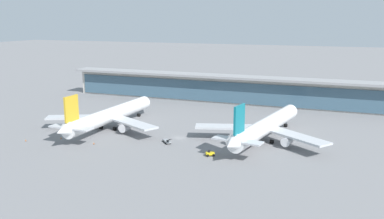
{
  "coord_description": "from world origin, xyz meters",
  "views": [
    {
      "loc": [
        62.16,
        -144.8,
        45.31
      ],
      "look_at": [
        0.0,
        14.23,
        8.37
      ],
      "focal_mm": 39.35,
      "sensor_mm": 36.0,
      "label": 1
    }
  ],
  "objects_px": {
    "safety_cone_charlie": "(61,138)",
    "service_truck_near_nose_red": "(235,141)",
    "airliner_centre_stand": "(265,126)",
    "service_truck_mid_apron_grey": "(167,141)",
    "airliner_left_stand": "(110,115)",
    "safety_cone_alpha": "(94,143)",
    "safety_cone_bravo": "(26,140)",
    "service_truck_under_wing_yellow": "(210,154)"
  },
  "relations": [
    {
      "from": "airliner_centre_stand",
      "to": "service_truck_near_nose_red",
      "type": "xyz_separation_m",
      "value": [
        -9.08,
        -9.93,
        -4.04
      ]
    },
    {
      "from": "service_truck_under_wing_yellow",
      "to": "safety_cone_charlie",
      "type": "distance_m",
      "value": 60.24
    },
    {
      "from": "airliner_left_stand",
      "to": "service_truck_near_nose_red",
      "type": "height_order",
      "value": "airliner_left_stand"
    },
    {
      "from": "airliner_centre_stand",
      "to": "safety_cone_alpha",
      "type": "distance_m",
      "value": 64.24
    },
    {
      "from": "airliner_left_stand",
      "to": "service_truck_under_wing_yellow",
      "type": "height_order",
      "value": "airliner_left_stand"
    },
    {
      "from": "airliner_centre_stand",
      "to": "airliner_left_stand",
      "type": "bearing_deg",
      "value": -174.92
    },
    {
      "from": "airliner_left_stand",
      "to": "safety_cone_alpha",
      "type": "relative_size",
      "value": 97.46
    },
    {
      "from": "airliner_centre_stand",
      "to": "safety_cone_bravo",
      "type": "height_order",
      "value": "airliner_centre_stand"
    },
    {
      "from": "service_truck_under_wing_yellow",
      "to": "service_truck_mid_apron_grey",
      "type": "relative_size",
      "value": 0.57
    },
    {
      "from": "airliner_centre_stand",
      "to": "safety_cone_charlie",
      "type": "relative_size",
      "value": 97.37
    },
    {
      "from": "service_truck_mid_apron_grey",
      "to": "airliner_left_stand",
      "type": "bearing_deg",
      "value": 161.57
    },
    {
      "from": "service_truck_near_nose_red",
      "to": "service_truck_under_wing_yellow",
      "type": "relative_size",
      "value": 2.28
    },
    {
      "from": "safety_cone_alpha",
      "to": "service_truck_mid_apron_grey",
      "type": "bearing_deg",
      "value": 24.12
    },
    {
      "from": "service_truck_mid_apron_grey",
      "to": "safety_cone_alpha",
      "type": "height_order",
      "value": "service_truck_mid_apron_grey"
    },
    {
      "from": "safety_cone_alpha",
      "to": "airliner_left_stand",
      "type": "bearing_deg",
      "value": 106.81
    },
    {
      "from": "airliner_centre_stand",
      "to": "service_truck_under_wing_yellow",
      "type": "relative_size",
      "value": 20.51
    },
    {
      "from": "service_truck_under_wing_yellow",
      "to": "airliner_left_stand",
      "type": "bearing_deg",
      "value": 159.77
    },
    {
      "from": "safety_cone_charlie",
      "to": "service_truck_near_nose_red",
      "type": "bearing_deg",
      "value": 13.76
    },
    {
      "from": "safety_cone_alpha",
      "to": "airliner_centre_stand",
      "type": "bearing_deg",
      "value": 25.06
    },
    {
      "from": "airliner_centre_stand",
      "to": "service_truck_mid_apron_grey",
      "type": "height_order",
      "value": "airliner_centre_stand"
    },
    {
      "from": "airliner_centre_stand",
      "to": "safety_cone_alpha",
      "type": "xyz_separation_m",
      "value": [
        -57.98,
        -27.12,
        -5.41
      ]
    },
    {
      "from": "airliner_centre_stand",
      "to": "service_truck_mid_apron_grey",
      "type": "xyz_separation_m",
      "value": [
        -33.36,
        -16.09,
        -4.92
      ]
    },
    {
      "from": "service_truck_near_nose_red",
      "to": "safety_cone_charlie",
      "type": "xyz_separation_m",
      "value": [
        -64.75,
        -15.86,
        -1.37
      ]
    },
    {
      "from": "service_truck_near_nose_red",
      "to": "service_truck_mid_apron_grey",
      "type": "xyz_separation_m",
      "value": [
        -24.28,
        -6.16,
        -0.88
      ]
    },
    {
      "from": "airliner_left_stand",
      "to": "safety_cone_bravo",
      "type": "distance_m",
      "value": 34.28
    },
    {
      "from": "safety_cone_charlie",
      "to": "service_truck_mid_apron_grey",
      "type": "bearing_deg",
      "value": 13.48
    },
    {
      "from": "service_truck_under_wing_yellow",
      "to": "safety_cone_alpha",
      "type": "distance_m",
      "value": 44.46
    },
    {
      "from": "service_truck_near_nose_red",
      "to": "service_truck_under_wing_yellow",
      "type": "distance_m",
      "value": 15.25
    },
    {
      "from": "safety_cone_charlie",
      "to": "airliner_centre_stand",
      "type": "bearing_deg",
      "value": 19.26
    },
    {
      "from": "airliner_left_stand",
      "to": "safety_cone_charlie",
      "type": "relative_size",
      "value": 97.46
    },
    {
      "from": "airliner_centre_stand",
      "to": "safety_cone_alpha",
      "type": "height_order",
      "value": "airliner_centre_stand"
    },
    {
      "from": "service_truck_under_wing_yellow",
      "to": "safety_cone_charlie",
      "type": "xyz_separation_m",
      "value": [
        -60.22,
        -1.32,
        -0.56
      ]
    },
    {
      "from": "airliner_left_stand",
      "to": "safety_cone_bravo",
      "type": "xyz_separation_m",
      "value": [
        -19.73,
        -27.51,
        -5.41
      ]
    },
    {
      "from": "safety_cone_bravo",
      "to": "safety_cone_charlie",
      "type": "bearing_deg",
      "value": 35.75
    },
    {
      "from": "airliner_centre_stand",
      "to": "safety_cone_bravo",
      "type": "relative_size",
      "value": 97.37
    },
    {
      "from": "safety_cone_charlie",
      "to": "airliner_left_stand",
      "type": "bearing_deg",
      "value": 64.93
    },
    {
      "from": "service_truck_near_nose_red",
      "to": "safety_cone_charlie",
      "type": "distance_m",
      "value": 66.68
    },
    {
      "from": "safety_cone_alpha",
      "to": "safety_cone_bravo",
      "type": "relative_size",
      "value": 1.0
    },
    {
      "from": "safety_cone_alpha",
      "to": "service_truck_under_wing_yellow",
      "type": "bearing_deg",
      "value": 3.42
    },
    {
      "from": "safety_cone_alpha",
      "to": "safety_cone_bravo",
      "type": "bearing_deg",
      "value": -166.84
    },
    {
      "from": "airliner_centre_stand",
      "to": "service_truck_near_nose_red",
      "type": "height_order",
      "value": "airliner_centre_stand"
    },
    {
      "from": "airliner_centre_stand",
      "to": "safety_cone_alpha",
      "type": "relative_size",
      "value": 97.37
    }
  ]
}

